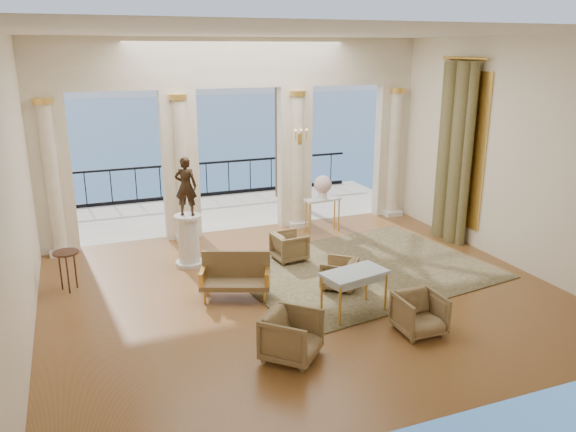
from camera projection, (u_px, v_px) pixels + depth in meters
name	position (u px, v px, depth m)	size (l,w,h in m)	color
floor	(302.00, 291.00, 10.26)	(9.00, 9.00, 0.00)	#523316
room_walls	(332.00, 144.00, 8.43)	(9.00, 9.00, 9.00)	white
arcade	(239.00, 124.00, 12.93)	(9.00, 0.56, 4.50)	beige
terrace	(221.00, 211.00, 15.45)	(10.00, 3.60, 0.10)	#ACA590
balustrade	(207.00, 183.00, 16.74)	(9.00, 0.06, 1.03)	black
palm_tree	(278.00, 54.00, 15.67)	(2.00, 2.00, 4.50)	#4C3823
sea	(104.00, 140.00, 65.54)	(160.00, 160.00, 0.00)	#1A547B
curtain	(454.00, 153.00, 12.50)	(0.33, 1.40, 4.09)	brown
window_frame	(461.00, 149.00, 12.54)	(0.04, 1.60, 3.40)	#E5B24B
wall_sconce	(300.00, 138.00, 13.23)	(0.30, 0.11, 0.33)	#E5B24B
rug	(360.00, 269.00, 11.26)	(4.86, 3.78, 0.02)	#2D2F17
armchair_a	(292.00, 334.00, 7.94)	(0.74, 0.69, 0.76)	#40331E
armchair_b	(420.00, 312.00, 8.66)	(0.68, 0.64, 0.70)	#40331E
armchair_c	(339.00, 273.00, 10.29)	(0.60, 0.56, 0.62)	#40331E
armchair_d	(290.00, 245.00, 11.66)	(0.64, 0.60, 0.66)	#40331E
settee	(236.00, 276.00, 9.92)	(1.32, 0.93, 0.81)	#40331E
game_table	(355.00, 276.00, 9.24)	(1.17, 0.79, 0.74)	#ABC4D9
pedestal	(189.00, 241.00, 11.35)	(0.58, 0.58, 1.06)	silver
statue	(186.00, 186.00, 11.03)	(0.43, 0.28, 1.18)	black
console_table	(322.00, 204.00, 13.41)	(0.89, 0.41, 0.82)	silver
urn	(323.00, 185.00, 13.28)	(0.42, 0.42, 0.56)	white
side_table	(66.00, 257.00, 10.10)	(0.46, 0.46, 0.75)	black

